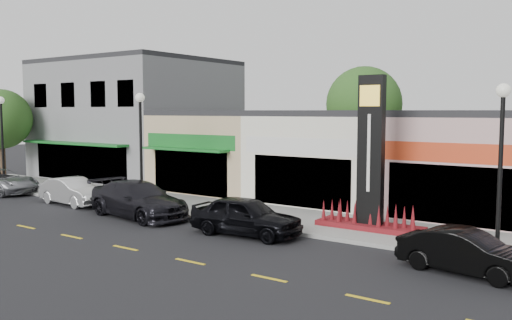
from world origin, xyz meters
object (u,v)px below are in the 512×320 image
(tree_west_sidewalk, at_px, (1,119))
(car_dark_sedan, at_px, (138,199))
(lamp_west_near, at_px, (141,138))
(lamp_east_near, at_px, (501,153))
(car_black_conv, at_px, (467,252))
(lamp_west_far, at_px, (2,132))
(car_white_van, at_px, (73,191))
(pylon_sign, at_px, (370,175))
(car_black_sedan, at_px, (246,216))

(tree_west_sidewalk, height_order, car_dark_sedan, tree_west_sidewalk)
(lamp_west_near, relative_size, lamp_east_near, 1.00)
(lamp_west_near, distance_m, car_black_conv, 15.89)
(lamp_west_far, bearing_deg, car_white_van, -7.34)
(tree_west_sidewalk, height_order, lamp_west_near, tree_west_sidewalk)
(pylon_sign, xyz_separation_m, car_black_conv, (4.52, -3.54, -1.62))
(pylon_sign, distance_m, car_dark_sedan, 10.35)
(tree_west_sidewalk, distance_m, lamp_west_near, 15.65)
(pylon_sign, height_order, car_black_sedan, pylon_sign)
(tree_west_sidewalk, distance_m, car_white_van, 12.48)
(lamp_east_near, height_order, pylon_sign, pylon_sign)
(lamp_east_near, distance_m, car_black_sedan, 9.23)
(tree_west_sidewalk, height_order, pylon_sign, tree_west_sidewalk)
(lamp_west_near, distance_m, car_black_sedan, 7.95)
(car_black_sedan, xyz_separation_m, car_black_conv, (8.21, -0.31, -0.11))
(lamp_east_near, height_order, car_black_conv, lamp_east_near)
(car_black_sedan, relative_size, car_black_conv, 1.13)
(lamp_west_far, height_order, car_dark_sedan, lamp_west_far)
(tree_west_sidewalk, xyz_separation_m, lamp_east_near, (31.50, -2.00, -0.73))
(lamp_west_near, height_order, lamp_east_near, same)
(tree_west_sidewalk, relative_size, lamp_west_near, 1.14)
(lamp_west_near, xyz_separation_m, car_black_sedan, (7.31, -1.53, -2.72))
(car_white_van, bearing_deg, car_dark_sedan, -89.58)
(pylon_sign, height_order, car_black_conv, pylon_sign)
(car_white_van, relative_size, car_black_conv, 1.06)
(lamp_west_near, relative_size, car_dark_sedan, 0.99)
(lamp_east_near, bearing_deg, car_black_sedan, -169.99)
(lamp_west_far, bearing_deg, lamp_east_near, 0.00)
(lamp_east_near, distance_m, car_black_conv, 3.41)
(lamp_west_far, bearing_deg, pylon_sign, 4.22)
(lamp_west_far, height_order, car_black_sedan, lamp_west_far)
(lamp_west_near, height_order, car_black_conv, lamp_west_near)
(car_white_van, relative_size, car_dark_sedan, 0.75)
(car_dark_sedan, height_order, car_black_sedan, car_dark_sedan)
(pylon_sign, bearing_deg, lamp_west_near, -171.23)
(lamp_east_near, relative_size, car_white_van, 1.31)
(lamp_west_near, xyz_separation_m, car_black_conv, (15.52, -1.85, -2.83))
(lamp_west_far, relative_size, car_dark_sedan, 0.99)
(pylon_sign, relative_size, car_black_sedan, 1.35)
(car_dark_sedan, bearing_deg, pylon_sign, -64.23)
(lamp_east_near, xyz_separation_m, car_black_sedan, (-8.69, -1.53, -2.72))
(lamp_west_near, height_order, car_black_sedan, lamp_west_near)
(car_black_sedan, bearing_deg, car_black_conv, -95.53)
(lamp_east_near, relative_size, car_dark_sedan, 0.99)
(lamp_west_near, bearing_deg, car_white_van, -165.13)
(tree_west_sidewalk, xyz_separation_m, car_white_van, (11.58, -3.04, -3.52))
(car_dark_sedan, bearing_deg, lamp_west_far, 92.24)
(car_dark_sedan, bearing_deg, car_black_conv, -83.60)
(lamp_west_far, height_order, car_white_van, lamp_west_far)
(tree_west_sidewalk, relative_size, car_black_sedan, 1.40)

